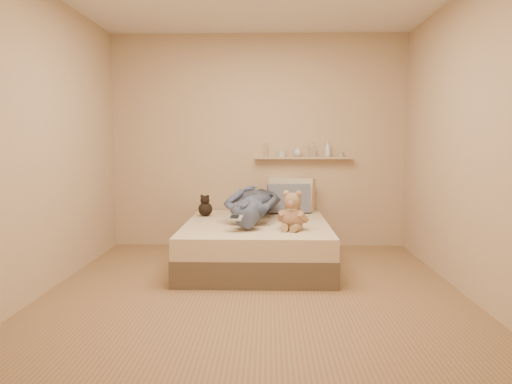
{
  "coord_description": "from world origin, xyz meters",
  "views": [
    {
      "loc": [
        0.12,
        -4.27,
        1.3
      ],
      "look_at": [
        0.0,
        0.65,
        0.8
      ],
      "focal_mm": 35.0,
      "sensor_mm": 36.0,
      "label": 1
    }
  ],
  "objects_px": {
    "teddy_bear": "(292,214)",
    "pillow_cream": "(291,195)",
    "bed": "(257,243)",
    "game_console": "(235,218)",
    "dark_plush": "(205,207)",
    "person": "(253,202)",
    "wall_shelf": "(303,158)",
    "pillow_grey": "(289,199)"
  },
  "relations": [
    {
      "from": "game_console",
      "to": "pillow_grey",
      "type": "relative_size",
      "value": 0.34
    },
    {
      "from": "dark_plush",
      "to": "teddy_bear",
      "type": "bearing_deg",
      "value": -41.84
    },
    {
      "from": "pillow_grey",
      "to": "dark_plush",
      "type": "bearing_deg",
      "value": -163.88
    },
    {
      "from": "bed",
      "to": "game_console",
      "type": "bearing_deg",
      "value": -108.23
    },
    {
      "from": "person",
      "to": "pillow_cream",
      "type": "bearing_deg",
      "value": -119.92
    },
    {
      "from": "wall_shelf",
      "to": "dark_plush",
      "type": "bearing_deg",
      "value": -156.59
    },
    {
      "from": "teddy_bear",
      "to": "pillow_cream",
      "type": "bearing_deg",
      "value": 87.93
    },
    {
      "from": "teddy_bear",
      "to": "wall_shelf",
      "type": "distance_m",
      "value": 1.45
    },
    {
      "from": "pillow_grey",
      "to": "wall_shelf",
      "type": "distance_m",
      "value": 0.56
    },
    {
      "from": "game_console",
      "to": "dark_plush",
      "type": "height_order",
      "value": "dark_plush"
    },
    {
      "from": "bed",
      "to": "game_console",
      "type": "distance_m",
      "value": 0.71
    },
    {
      "from": "game_console",
      "to": "pillow_cream",
      "type": "bearing_deg",
      "value": 67.2
    },
    {
      "from": "pillow_grey",
      "to": "pillow_cream",
      "type": "bearing_deg",
      "value": 74.79
    },
    {
      "from": "teddy_bear",
      "to": "pillow_cream",
      "type": "xyz_separation_m",
      "value": [
        0.05,
        1.27,
        0.04
      ]
    },
    {
      "from": "teddy_bear",
      "to": "pillow_cream",
      "type": "distance_m",
      "value": 1.27
    },
    {
      "from": "game_console",
      "to": "pillow_grey",
      "type": "distance_m",
      "value": 1.38
    },
    {
      "from": "bed",
      "to": "dark_plush",
      "type": "bearing_deg",
      "value": 145.32
    },
    {
      "from": "game_console",
      "to": "pillow_cream",
      "type": "distance_m",
      "value": 1.53
    },
    {
      "from": "person",
      "to": "bed",
      "type": "bearing_deg",
      "value": 107.15
    },
    {
      "from": "dark_plush",
      "to": "pillow_cream",
      "type": "xyz_separation_m",
      "value": [
        1.0,
        0.42,
        0.09
      ]
    },
    {
      "from": "bed",
      "to": "game_console",
      "type": "height_order",
      "value": "game_console"
    },
    {
      "from": "pillow_cream",
      "to": "wall_shelf",
      "type": "relative_size",
      "value": 0.46
    },
    {
      "from": "bed",
      "to": "pillow_grey",
      "type": "relative_size",
      "value": 3.8
    },
    {
      "from": "pillow_grey",
      "to": "person",
      "type": "distance_m",
      "value": 0.64
    },
    {
      "from": "pillow_cream",
      "to": "pillow_grey",
      "type": "relative_size",
      "value": 1.1
    },
    {
      "from": "teddy_bear",
      "to": "person",
      "type": "height_order",
      "value": "teddy_bear"
    },
    {
      "from": "game_console",
      "to": "wall_shelf",
      "type": "bearing_deg",
      "value": 63.53
    },
    {
      "from": "teddy_bear",
      "to": "pillow_grey",
      "type": "relative_size",
      "value": 0.77
    },
    {
      "from": "game_console",
      "to": "dark_plush",
      "type": "xyz_separation_m",
      "value": [
        -0.41,
        0.99,
        -0.03
      ]
    },
    {
      "from": "game_console",
      "to": "teddy_bear",
      "type": "height_order",
      "value": "teddy_bear"
    },
    {
      "from": "game_console",
      "to": "pillow_grey",
      "type": "height_order",
      "value": "pillow_grey"
    },
    {
      "from": "dark_plush",
      "to": "game_console",
      "type": "bearing_deg",
      "value": -67.73
    },
    {
      "from": "game_console",
      "to": "person",
      "type": "distance_m",
      "value": 0.79
    },
    {
      "from": "teddy_bear",
      "to": "wall_shelf",
      "type": "height_order",
      "value": "wall_shelf"
    },
    {
      "from": "game_console",
      "to": "wall_shelf",
      "type": "xyz_separation_m",
      "value": [
        0.74,
        1.49,
        0.51
      ]
    },
    {
      "from": "bed",
      "to": "pillow_cream",
      "type": "bearing_deg",
      "value": 64.19
    },
    {
      "from": "wall_shelf",
      "to": "bed",
      "type": "bearing_deg",
      "value": -121.18
    },
    {
      "from": "dark_plush",
      "to": "wall_shelf",
      "type": "height_order",
      "value": "wall_shelf"
    },
    {
      "from": "pillow_cream",
      "to": "person",
      "type": "relative_size",
      "value": 0.35
    },
    {
      "from": "pillow_grey",
      "to": "wall_shelf",
      "type": "xyz_separation_m",
      "value": [
        0.19,
        0.22,
        0.48
      ]
    },
    {
      "from": "game_console",
      "to": "dark_plush",
      "type": "relative_size",
      "value": 0.69
    },
    {
      "from": "teddy_bear",
      "to": "pillow_cream",
      "type": "relative_size",
      "value": 0.7
    }
  ]
}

